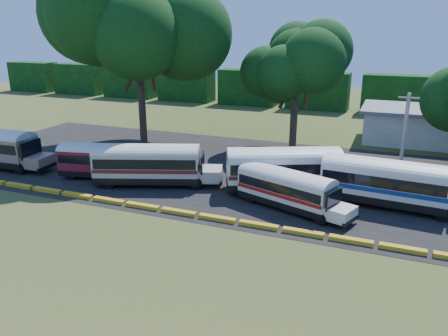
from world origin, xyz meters
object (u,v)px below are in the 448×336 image
at_px(tree_west, 137,23).
at_px(bus_cream_west, 150,162).
at_px(bus_red, 106,159).
at_px(bus_white_red, 288,187).

bearing_deg(tree_west, bus_cream_west, -56.10).
relative_size(bus_cream_west, tree_west, 0.58).
height_order(bus_red, tree_west, tree_west).
xyz_separation_m(bus_cream_west, tree_west, (-7.54, 11.22, 11.31)).
distance_m(bus_red, bus_cream_west, 4.44).
height_order(bus_cream_west, tree_west, tree_west).
distance_m(bus_cream_west, tree_west, 17.62).
height_order(bus_cream_west, bus_white_red, bus_cream_west).
xyz_separation_m(bus_cream_west, bus_white_red, (12.05, -0.80, -0.33)).
bearing_deg(bus_cream_west, bus_red, 159.52).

